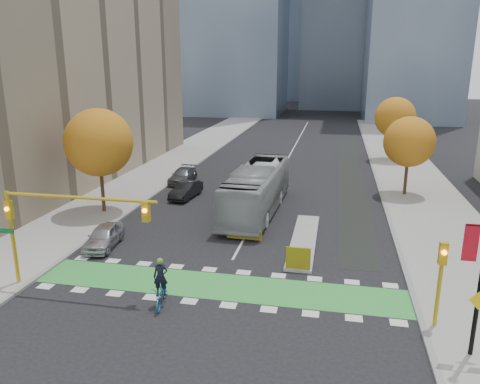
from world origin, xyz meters
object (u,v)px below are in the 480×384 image
at_px(hazard_board, 298,258).
at_px(traffic_signal_west, 54,216).
at_px(traffic_signal_east, 441,272).
at_px(parked_car_a, 104,236).
at_px(parked_car_c, 183,176).
at_px(tree_west, 99,143).
at_px(tree_east_near, 409,142).
at_px(cyclist, 161,290).
at_px(parked_car_b, 186,190).
at_px(bus, 257,189).
at_px(tree_east_far, 395,118).

distance_m(hazard_board, traffic_signal_west, 13.23).
bearing_deg(hazard_board, traffic_signal_east, -35.92).
relative_size(traffic_signal_west, traffic_signal_east, 2.08).
height_order(hazard_board, traffic_signal_east, traffic_signal_east).
xyz_separation_m(parked_car_a, parked_car_c, (-0.43, 17.27, -0.02)).
xyz_separation_m(tree_west, tree_east_near, (24.00, 10.00, -0.75)).
bearing_deg(cyclist, tree_west, 117.11).
relative_size(hazard_board, tree_east_near, 0.20).
bearing_deg(traffic_signal_east, cyclist, -177.63).
bearing_deg(traffic_signal_east, parked_car_b, 134.24).
xyz_separation_m(traffic_signal_west, traffic_signal_east, (18.43, 0.00, -1.30)).
relative_size(parked_car_a, parked_car_c, 0.88).
height_order(bus, parked_car_b, bus).
bearing_deg(hazard_board, tree_west, 154.01).
bearing_deg(parked_car_c, tree_east_near, -2.29).
relative_size(cyclist, bus, 0.19).
xyz_separation_m(traffic_signal_west, cyclist, (5.73, -0.52, -3.20)).
bearing_deg(tree_east_near, parked_car_b, -166.40).
bearing_deg(cyclist, parked_car_b, 94.62).
xyz_separation_m(tree_west, cyclist, (9.80, -13.03, -4.78)).
height_order(bus, parked_car_c, bus).
height_order(traffic_signal_east, cyclist, traffic_signal_east).
bearing_deg(traffic_signal_east, hazard_board, 144.08).
height_order(hazard_board, parked_car_c, hazard_board).
height_order(tree_west, traffic_signal_west, tree_west).
height_order(tree_west, traffic_signal_east, tree_west).
bearing_deg(parked_car_a, parked_car_c, 84.72).
bearing_deg(parked_car_c, hazard_board, -55.34).
relative_size(cyclist, parked_car_a, 0.59).
bearing_deg(bus, parked_car_b, 160.09).
distance_m(tree_east_far, parked_car_b, 28.68).
height_order(cyclist, parked_car_b, cyclist).
xyz_separation_m(tree_east_near, tree_east_far, (0.50, 16.00, 0.38)).
distance_m(tree_west, tree_east_far, 35.73).
distance_m(tree_east_far, traffic_signal_west, 43.61).
bearing_deg(tree_west, parked_car_b, 47.01).
bearing_deg(traffic_signal_east, tree_west, 150.93).
bearing_deg(traffic_signal_west, traffic_signal_east, 0.01).
height_order(traffic_signal_east, parked_car_c, traffic_signal_east).
relative_size(bus, parked_car_c, 2.81).
distance_m(tree_west, traffic_signal_east, 25.90).
distance_m(hazard_board, parked_car_b, 17.16).
xyz_separation_m(parked_car_a, parked_car_b, (1.61, 12.03, 0.01)).
height_order(tree_east_far, parked_car_b, tree_east_far).
height_order(tree_east_near, parked_car_b, tree_east_near).
height_order(tree_west, bus, tree_west).
xyz_separation_m(tree_west, tree_east_far, (24.50, 26.00, -0.38)).
relative_size(traffic_signal_east, parked_car_b, 0.93).
height_order(parked_car_b, parked_car_c, parked_car_b).
bearing_deg(parked_car_c, tree_west, -106.24).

